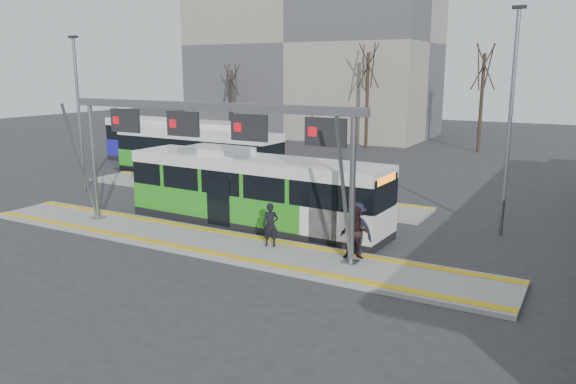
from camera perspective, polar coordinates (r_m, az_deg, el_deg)
name	(u,v)px	position (r m, az deg, el deg)	size (l,w,h in m)	color
ground	(213,245)	(21.60, -7.58, -5.35)	(120.00, 120.00, 0.00)	#2D2D30
platform_main	(213,243)	(21.58, -7.59, -5.16)	(22.00, 3.00, 0.15)	gray
platform_second	(243,193)	(30.13, -4.62, -0.08)	(20.00, 3.00, 0.15)	gray
tactile_main	(213,241)	(21.56, -7.59, -4.95)	(22.00, 2.65, 0.02)	yellow
tactile_second	(254,187)	(31.06, -3.45, 0.47)	(20.00, 0.35, 0.02)	yellow
gantry	(207,131)	(21.13, -8.26, 6.17)	(13.00, 1.68, 5.20)	slate
apartment_block	(313,43)	(58.78, 2.51, 14.90)	(24.50, 12.50, 18.40)	gray
hero_bus	(254,191)	(23.80, -3.48, 0.07)	(11.85, 2.95, 3.24)	black
bg_bus_green	(197,153)	(35.66, -9.21, 3.91)	(11.50, 2.80, 2.86)	black
bg_bus_blue	(180,143)	(40.06, -10.96, 4.93)	(12.06, 3.22, 3.12)	black
passenger_a	(270,225)	(20.58, -1.79, -3.36)	(0.59, 0.39, 1.61)	black
passenger_b	(357,233)	(19.32, 6.97, -4.13)	(0.90, 0.70, 1.85)	black
passenger_c	(357,229)	(19.65, 6.98, -3.77)	(1.23, 0.70, 1.90)	black
tree_left	(368,66)	(48.03, 8.14, 12.54)	(1.40, 1.40, 9.00)	#382B21
tree_mid	(484,68)	(47.73, 19.27, 11.85)	(1.40, 1.40, 8.84)	#382B21
tree_far	(232,80)	(54.70, -5.74, 11.24)	(1.40, 1.40, 7.35)	#382B21
lamp_west	(79,111)	(31.98, -20.48, 7.68)	(0.50, 0.25, 8.24)	slate
lamp_east	(510,119)	(23.46, 21.63, 6.94)	(0.50, 0.25, 8.85)	slate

